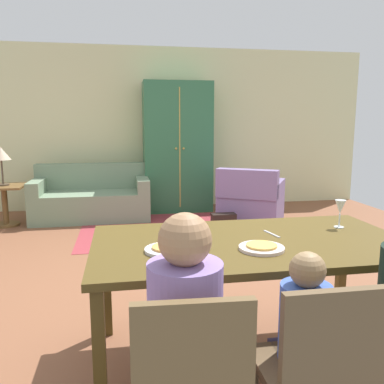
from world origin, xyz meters
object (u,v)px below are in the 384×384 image
Objects in this scene: dining_table at (251,251)px; handbag at (224,223)px; person_child at (300,358)px; table_lamp at (1,155)px; dining_chair_man at (190,384)px; couch at (92,199)px; person_man at (184,352)px; armchair at (251,201)px; dining_chair_child at (319,369)px; side_table at (5,200)px; armoire at (177,147)px; plate_near_child at (262,248)px; wine_glass at (340,208)px; plate_near_man at (168,250)px.

dining_table is 5.80× the size of handbag.
table_lamp reaches higher than person_child.
couch is (-0.70, 4.85, -0.19)m from dining_chair_man.
person_man reaches higher than dining_table.
handbag is (1.08, 3.69, -0.36)m from dining_chair_man.
person_child reaches higher than dining_chair_man.
person_child reaches higher than armchair.
armchair is (1.09, 4.14, -0.17)m from dining_chair_child.
dining_table is 4.44m from table_lamp.
table_lamp reaches higher than dining_chair_man.
side_table is at bearing 117.55° from dining_chair_child.
armoire is (0.68, 5.22, 0.56)m from dining_chair_man.
couch is at bearing 106.92° from dining_table.
side_table is (-2.40, 4.42, -0.06)m from person_child.
dining_chair_child is at bearing -0.01° from dining_chair_man.
plate_near_child is 0.76m from person_man.
table_lamp is (-2.40, 3.73, 0.31)m from dining_table.
armoire is (-0.93, 1.07, 0.73)m from armchair.
side_table is at bearing 122.74° from dining_table.
armoire is at bearing 88.19° from dining_chair_child.
armoire is (-0.50, 4.17, 0.16)m from wine_glass.
table_lamp is at bearing 172.70° from armchair.
handbag is (0.57, 2.83, -0.56)m from dining_table.
table_lamp is at bearing 130.83° from wine_glass.
armchair is at bearing -49.21° from armoire.
person_man is 2.05× the size of table_lamp.
wine_glass reaches higher than dining_table.
dining_chair_man is at bearing -120.77° from dining_table.
armoire is at bearing 82.40° from person_man.
handbag is at bearing 69.88° from plate_near_man.
armoire reaches higher than armchair.
wine_glass is 4.69m from table_lamp.
dining_chair_child is at bearing -90.20° from person_child.
person_child is 0.44× the size of armoire.
wine_glass is at bearing -87.83° from handbag.
wine_glass is at bearing 52.63° from person_child.
dining_chair_child is at bearing -75.97° from couch.
table_lamp is at bearing 116.11° from plate_near_man.
wine_glass is 4.72m from side_table.
wine_glass is 0.21× the size of dining_chair_child.
side_table is (-1.89, 4.42, -0.14)m from person_man.
person_child reaches higher than dining_table.
armoire is at bearing 96.89° from wine_glass.
dining_chair_child reaches higher than dining_table.
plate_near_child is at bearing -151.70° from wine_glass.
wine_glass is at bearing -97.77° from armchair.
plate_near_man is 4.29m from table_lamp.
plate_near_child is (0.51, -0.06, 0.00)m from plate_near_man.
person_child reaches higher than dining_chair_child.
table_lamp is at bearing 0.00° from side_table.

